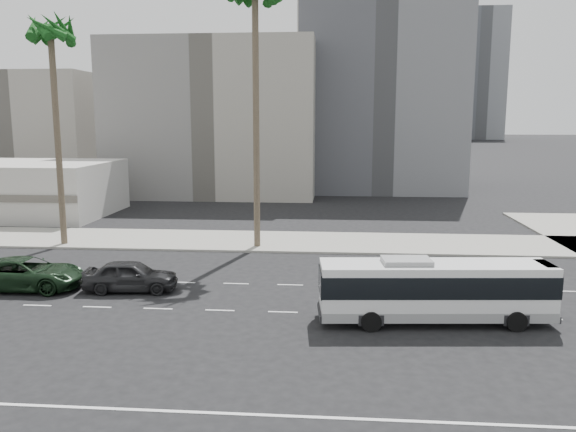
# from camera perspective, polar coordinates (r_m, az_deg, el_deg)

# --- Properties ---
(ground) EXTENTS (700.00, 700.00, 0.00)m
(ground) POSITION_cam_1_polar(r_m,az_deg,el_deg) (27.16, -0.52, -9.60)
(ground) COLOR black
(ground) RESTS_ON ground
(sidewalk_north) EXTENTS (120.00, 7.00, 0.15)m
(sidewalk_north) POSITION_cam_1_polar(r_m,az_deg,el_deg) (42.06, 1.38, -2.58)
(sidewalk_north) COLOR gray
(sidewalk_north) RESTS_ON ground
(midrise_beige_west) EXTENTS (24.00, 18.00, 18.00)m
(midrise_beige_west) POSITION_cam_1_polar(r_m,az_deg,el_deg) (71.99, -6.92, 9.55)
(midrise_beige_west) COLOR gray
(midrise_beige_west) RESTS_ON ground
(midrise_gray_center) EXTENTS (20.00, 20.00, 26.00)m
(midrise_gray_center) POSITION_cam_1_polar(r_m,az_deg,el_deg) (77.87, 9.04, 12.44)
(midrise_gray_center) COLOR #525358
(midrise_gray_center) RESTS_ON ground
(midrise_beige_far) EXTENTS (18.00, 16.00, 15.00)m
(midrise_beige_far) POSITION_cam_1_polar(r_m,az_deg,el_deg) (85.65, -23.66, 7.81)
(midrise_beige_far) COLOR gray
(midrise_beige_far) RESTS_ON ground
(civic_tower) EXTENTS (42.00, 42.00, 129.00)m
(civic_tower) POSITION_cam_1_polar(r_m,az_deg,el_deg) (277.21, 3.88, 15.71)
(civic_tower) COLOR beige
(civic_tower) RESTS_ON ground
(highrise_right) EXTENTS (26.00, 26.00, 70.00)m
(highrise_right) POSITION_cam_1_polar(r_m,az_deg,el_deg) (260.40, 14.57, 14.99)
(highrise_right) COLOR slate
(highrise_right) RESTS_ON ground
(highrise_far) EXTENTS (22.00, 22.00, 60.00)m
(highrise_far) POSITION_cam_1_polar(r_m,az_deg,el_deg) (294.22, 18.44, 13.17)
(highrise_far) COLOR slate
(highrise_far) RESTS_ON ground
(city_bus) EXTENTS (10.34, 3.12, 2.93)m
(city_bus) POSITION_cam_1_polar(r_m,az_deg,el_deg) (26.23, 14.49, -7.08)
(city_bus) COLOR silver
(city_bus) RESTS_ON ground
(car_a) EXTENTS (2.34, 5.00, 1.66)m
(car_a) POSITION_cam_1_polar(r_m,az_deg,el_deg) (31.30, -15.44, -5.76)
(car_a) COLOR black
(car_a) RESTS_ON ground
(car_b) EXTENTS (3.06, 6.22, 1.70)m
(car_b) POSITION_cam_1_polar(r_m,az_deg,el_deg) (33.55, -24.72, -5.24)
(car_b) COLOR black
(car_b) RESTS_ON ground
(palm_mid) EXTENTS (5.22, 5.22, 16.13)m
(palm_mid) POSITION_cam_1_polar(r_m,az_deg,el_deg) (43.66, -22.61, 16.21)
(palm_mid) COLOR brown
(palm_mid) RESTS_ON ground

